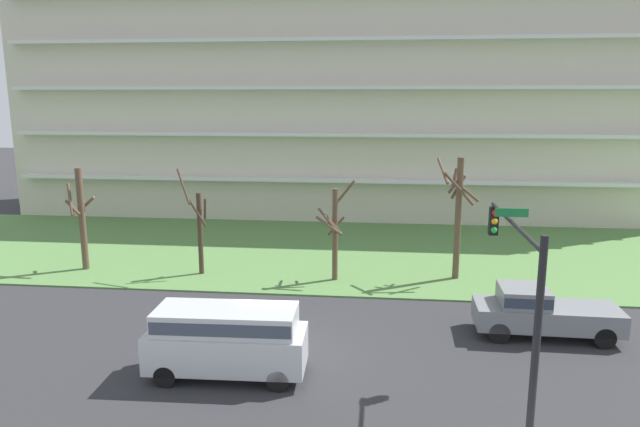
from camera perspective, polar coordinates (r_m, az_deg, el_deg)
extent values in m
plane|color=#2D2D30|center=(21.58, -3.97, -13.53)|extent=(160.00, 160.00, 0.00)
cube|color=#547F42|center=(34.64, 0.08, -3.72)|extent=(80.00, 16.00, 0.08)
cube|color=beige|center=(46.47, 1.83, 12.28)|extent=(49.06, 10.17, 19.55)
cube|color=silver|center=(41.36, 1.19, 3.33)|extent=(47.10, 0.90, 0.24)
cube|color=silver|center=(41.03, 1.21, 7.84)|extent=(47.10, 0.90, 0.24)
cube|color=silver|center=(40.95, 1.23, 12.40)|extent=(47.10, 0.90, 0.24)
cube|color=silver|center=(41.13, 1.25, 16.94)|extent=(47.10, 0.90, 0.24)
cylinder|color=brown|center=(32.79, -22.56, -0.59)|extent=(0.35, 0.35, 5.52)
cylinder|color=brown|center=(32.54, -23.57, 1.30)|extent=(0.77, 1.00, 1.60)
cylinder|color=brown|center=(32.36, -23.35, 0.53)|extent=(1.05, 0.58, 0.76)
cylinder|color=brown|center=(32.94, -22.06, 0.99)|extent=(1.03, 0.50, 0.80)
cylinder|color=#423023|center=(30.25, -11.82, -2.05)|extent=(0.25, 0.25, 4.34)
cylinder|color=#423023|center=(29.60, -12.10, 0.07)|extent=(0.93, 0.18, 1.45)
cylinder|color=#423023|center=(29.51, -13.43, 2.64)|extent=(1.10, 1.34, 1.63)
cylinder|color=#423023|center=(29.99, -11.36, 0.48)|extent=(0.36, 0.69, 1.21)
cylinder|color=brown|center=(28.57, 1.50, -2.21)|extent=(0.28, 0.28, 4.72)
cylinder|color=brown|center=(27.82, 0.89, -1.23)|extent=(1.39, 0.63, 0.85)
cylinder|color=brown|center=(28.69, 2.35, 1.91)|extent=(1.27, 0.89, 1.60)
cylinder|color=brown|center=(28.86, 1.63, -1.24)|extent=(0.90, 0.20, 1.04)
cylinder|color=brown|center=(28.12, 1.47, -1.24)|extent=(0.75, 0.14, 0.83)
cylinder|color=brown|center=(27.90, 0.85, -0.73)|extent=(1.17, 0.71, 1.18)
cylinder|color=brown|center=(28.24, 0.94, -0.91)|extent=(0.56, 0.68, 0.83)
cylinder|color=brown|center=(29.45, 13.55, -0.59)|extent=(0.33, 0.33, 6.24)
cylinder|color=brown|center=(28.45, 13.63, 2.42)|extent=(1.54, 0.42, 1.63)
cylinder|color=brown|center=(28.81, 14.67, 1.87)|extent=(1.09, 1.05, 0.93)
cylinder|color=brown|center=(29.47, 13.57, 2.55)|extent=(0.75, 0.21, 1.22)
cylinder|color=brown|center=(29.46, 13.33, 2.90)|extent=(0.85, 0.49, 1.00)
cylinder|color=brown|center=(28.79, 12.12, 4.17)|extent=(0.47, 1.81, 1.12)
cylinder|color=brown|center=(29.18, 13.20, 3.39)|extent=(0.41, 0.69, 1.00)
cube|color=slate|center=(24.15, 21.55, -9.44)|extent=(5.44, 2.12, 0.85)
cube|color=slate|center=(23.68, 19.56, -7.71)|extent=(1.84, 1.88, 0.70)
cube|color=#2D3847|center=(23.68, 19.56, -7.71)|extent=(1.81, 1.92, 0.38)
cylinder|color=black|center=(23.09, 17.37, -11.25)|extent=(0.80, 0.24, 0.80)
cylinder|color=black|center=(24.72, 16.67, -9.67)|extent=(0.80, 0.24, 0.80)
cylinder|color=black|center=(24.05, 26.44, -11.03)|extent=(0.80, 0.24, 0.80)
cylinder|color=black|center=(25.62, 25.16, -9.55)|extent=(0.80, 0.24, 0.80)
cube|color=#B7BABF|center=(19.70, -9.22, -13.06)|extent=(5.26, 2.16, 1.25)
cube|color=#B7BABF|center=(19.30, -9.32, -10.36)|extent=(4.65, 1.98, 0.75)
cube|color=#2D3847|center=(19.30, -9.32, -10.36)|extent=(4.56, 2.02, 0.41)
cylinder|color=black|center=(20.43, -3.44, -13.92)|extent=(0.73, 0.24, 0.72)
cylinder|color=black|center=(18.85, -4.21, -16.22)|extent=(0.73, 0.24, 0.72)
cylinder|color=black|center=(21.20, -13.51, -13.25)|extent=(0.73, 0.24, 0.72)
cylinder|color=black|center=(19.69, -15.13, -15.35)|extent=(0.73, 0.24, 0.72)
cylinder|color=black|center=(14.46, 20.54, -13.97)|extent=(0.18, 0.18, 6.15)
cylinder|color=black|center=(16.39, 18.66, -0.97)|extent=(0.12, 5.99, 0.12)
cube|color=black|center=(19.07, 16.87, -0.71)|extent=(0.28, 0.28, 0.90)
sphere|color=red|center=(18.87, 17.00, 0.09)|extent=(0.20, 0.20, 0.20)
sphere|color=#F2A519|center=(18.92, 16.95, -0.75)|extent=(0.20, 0.20, 0.20)
sphere|color=green|center=(18.98, 16.90, -1.57)|extent=(0.20, 0.20, 0.20)
cube|color=#197238|center=(16.63, 18.50, 0.09)|extent=(0.90, 0.04, 0.24)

